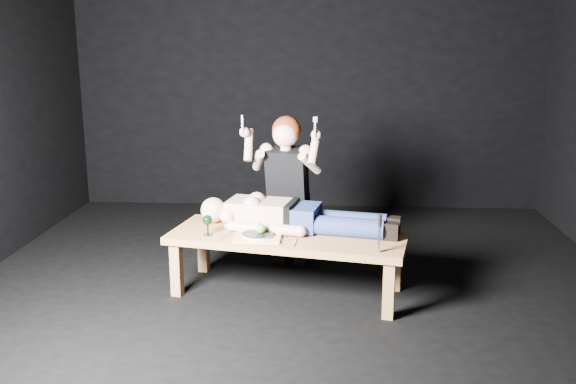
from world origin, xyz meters
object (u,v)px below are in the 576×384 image
(serving_tray, at_px, (258,237))
(table, at_px, (288,263))
(goblet, at_px, (208,225))
(lying_man, at_px, (299,213))
(carving_knife, at_px, (379,234))
(kneeling_woman, at_px, (290,189))

(serving_tray, bearing_deg, table, 31.19)
(table, bearing_deg, goblet, -162.67)
(lying_man, distance_m, goblet, 0.67)
(table, relative_size, goblet, 11.36)
(serving_tray, distance_m, carving_knife, 0.87)
(serving_tray, distance_m, goblet, 0.38)
(lying_man, distance_m, serving_tray, 0.39)
(table, relative_size, lying_man, 1.07)
(table, bearing_deg, lying_man, 70.03)
(table, height_order, kneeling_woman, kneeling_woman)
(table, distance_m, lying_man, 0.38)
(kneeling_woman, bearing_deg, table, -76.76)
(table, bearing_deg, kneeling_woman, 103.32)
(kneeling_woman, distance_m, serving_tray, 0.77)
(serving_tray, bearing_deg, carving_knife, -15.70)
(lying_man, height_order, carving_knife, carving_knife)
(lying_man, bearing_deg, carving_knife, -29.55)
(table, xyz_separation_m, goblet, (-0.57, -0.06, 0.30))
(carving_knife, bearing_deg, table, 161.61)
(lying_man, relative_size, serving_tray, 4.84)
(carving_knife, bearing_deg, kneeling_woman, 135.29)
(kneeling_woman, xyz_separation_m, goblet, (-0.55, -0.66, -0.11))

